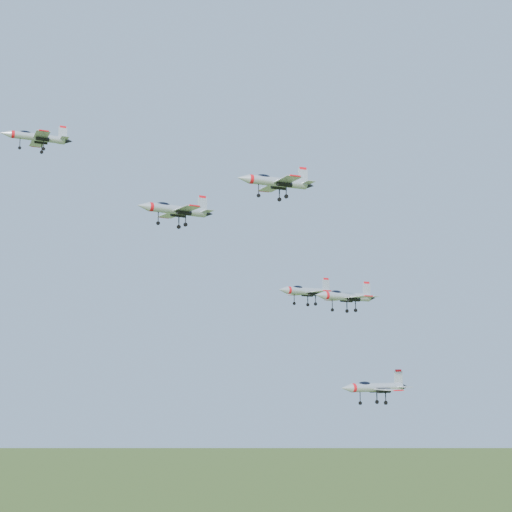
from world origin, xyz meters
TOP-DOWN VIEW (x-y plane):
  - jet_lead at (-28.72, 16.77)m, footprint 11.09×9.30m
  - jet_left_high at (-10.70, 4.06)m, footprint 13.05×10.77m
  - jet_right_high at (-11.14, -22.61)m, footprint 10.61×8.91m
  - jet_left_low at (20.20, 10.18)m, footprint 12.88×10.59m
  - jet_right_low at (9.38, -12.39)m, footprint 11.40×9.43m
  - jet_trail at (24.70, -2.45)m, footprint 13.89×11.61m

SIDE VIEW (x-z plane):
  - jet_trail at x=24.70m, z-range 121.08..124.79m
  - jet_right_low at x=9.38m, z-range 135.51..138.56m
  - jet_left_low at x=20.20m, z-range 138.32..141.77m
  - jet_right_high at x=-11.14m, z-range 148.17..151.02m
  - jet_left_high at x=-10.70m, z-range 148.91..152.40m
  - jet_lead at x=-28.72m, z-range 160.82..163.79m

